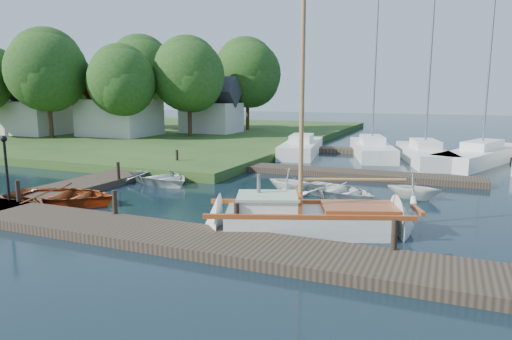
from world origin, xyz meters
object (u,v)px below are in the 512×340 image
at_px(tender_c, 339,189).
at_px(tree_3, 189,75).
at_px(marina_boat_1, 372,148).
at_px(mooring_post_5, 177,157).
at_px(tree_7, 248,73).
at_px(tender_b, 290,179).
at_px(tender_d, 414,185).
at_px(tree_4, 141,72).
at_px(tender_a, 160,175).
at_px(marina_boat_0, 301,146).
at_px(house_b, 35,109).
at_px(tree_1, 47,71).
at_px(tree_5, 67,81).
at_px(mooring_post_3, 394,235).
at_px(mooring_post_0, 18,191).
at_px(sailboat, 312,221).
at_px(marina_boat_2, 425,153).
at_px(marina_boat_3, 482,154).
at_px(house_c, 211,110).
at_px(lamp_post, 6,159).
at_px(mooring_post_2, 236,216).
at_px(tree_2, 122,81).
at_px(dinghy, 63,193).
at_px(mooring_post_1, 115,202).
at_px(house_a, 119,108).
at_px(mooring_post_4, 118,171).

height_order(tender_c, tree_3, tree_3).
bearing_deg(marina_boat_1, mooring_post_5, 119.68).
distance_m(tree_3, tree_7, 8.26).
height_order(tender_b, tender_d, tender_d).
xyz_separation_m(tender_d, tree_4, (-27.96, 19.52, 5.81)).
xyz_separation_m(tender_a, tender_d, (11.42, 1.41, 0.15)).
xyz_separation_m(tender_b, tree_3, (-14.85, 16.18, 5.25)).
height_order(marina_boat_0, house_b, marina_boat_0).
distance_m(tree_1, tree_5, 10.02).
relative_size(tender_a, tender_c, 1.13).
bearing_deg(mooring_post_3, mooring_post_5, 142.43).
xyz_separation_m(mooring_post_0, sailboat, (10.87, 1.53, -0.36)).
bearing_deg(marina_boat_2, marina_boat_3, -90.51).
relative_size(sailboat, tender_c, 2.81).
relative_size(tender_c, house_c, 0.66).
relative_size(mooring_post_5, tree_1, 0.09).
height_order(lamp_post, tree_3, tree_3).
relative_size(mooring_post_2, marina_boat_3, 0.07).
relative_size(tree_2, tree_3, 0.89).
bearing_deg(mooring_post_2, mooring_post_3, 0.00).
bearing_deg(dinghy, tender_b, -65.93).
relative_size(mooring_post_1, mooring_post_5, 1.00).
xyz_separation_m(sailboat, marina_boat_1, (-1.03, 18.12, 0.23)).
xyz_separation_m(lamp_post, tender_d, (13.96, 7.53, -1.31)).
xyz_separation_m(lamp_post, marina_boat_1, (10.33, 19.65, -1.30)).
xyz_separation_m(dinghy, tender_a, (1.06, 4.94, -0.04)).
distance_m(mooring_post_2, tree_7, 34.30).
distance_m(marina_boat_2, tree_4, 29.74).
distance_m(mooring_post_1, lamp_post, 5.14).
relative_size(tender_b, tender_d, 0.99).
xyz_separation_m(mooring_post_3, tender_b, (-5.15, 6.87, -0.14)).
bearing_deg(marina_boat_1, tree_3, 61.96).
distance_m(dinghy, marina_boat_2, 21.03).
bearing_deg(tree_5, sailboat, -35.18).
distance_m(marina_boat_0, house_a, 17.97).
relative_size(dinghy, marina_boat_1, 0.38).
bearing_deg(house_a, tender_c, -31.96).
height_order(mooring_post_4, tree_3, tree_3).
bearing_deg(marina_boat_2, dinghy, 129.11).
xyz_separation_m(mooring_post_2, tree_1, (-25.50, 17.05, 5.39)).
distance_m(house_b, tree_5, 6.90).
height_order(tender_a, marina_boat_0, marina_boat_0).
distance_m(house_b, house_c, 16.13).
height_order(mooring_post_1, tree_1, tree_1).
xyz_separation_m(dinghy, tree_4, (-15.48, 25.88, 5.92)).
distance_m(mooring_post_0, tree_4, 31.21).
bearing_deg(mooring_post_0, dinghy, 49.99).
distance_m(lamp_post, tree_4, 30.79).
relative_size(mooring_post_0, tree_4, 0.08).
bearing_deg(tender_b, mooring_post_5, 78.20).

